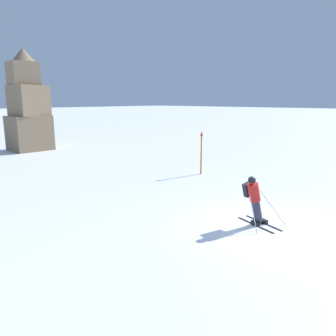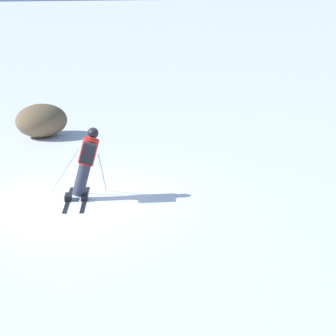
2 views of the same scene
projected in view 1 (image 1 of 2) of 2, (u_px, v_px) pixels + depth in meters
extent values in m
plane|color=white|center=(259.00, 224.00, 10.59)|extent=(300.00, 300.00, 0.00)
cube|color=black|center=(255.00, 225.00, 10.50)|extent=(0.58, 1.52, 0.01)
cube|color=black|center=(263.00, 223.00, 10.67)|extent=(0.58, 1.52, 0.01)
cube|color=black|center=(255.00, 223.00, 10.48)|extent=(0.22, 0.31, 0.12)
cube|color=black|center=(263.00, 221.00, 10.66)|extent=(0.22, 0.31, 0.12)
cylinder|color=#2D3342|center=(257.00, 211.00, 10.42)|extent=(0.51, 0.39, 0.78)
cylinder|color=red|center=(254.00, 192.00, 10.21)|extent=(0.57, 0.47, 0.65)
sphere|color=tan|center=(252.00, 181.00, 10.08)|extent=(0.31, 0.28, 0.26)
sphere|color=black|center=(252.00, 180.00, 10.07)|extent=(0.36, 0.32, 0.30)
cube|color=black|center=(248.00, 189.00, 10.42)|extent=(0.42, 0.29, 0.50)
cylinder|color=#B7B7BC|center=(253.00, 215.00, 9.95)|extent=(0.30, 0.47, 1.04)
cylinder|color=#B7B7BC|center=(273.00, 209.00, 10.34)|extent=(0.56, 0.73, 1.16)
cube|color=#7A664C|center=(30.00, 133.00, 25.77)|extent=(2.89, 2.46, 2.71)
cube|color=#7A664C|center=(29.00, 101.00, 25.28)|extent=(2.67, 2.46, 2.32)
cube|color=#7A664C|center=(23.00, 74.00, 24.82)|extent=(2.11, 2.02, 1.70)
cone|color=#7A664C|center=(23.00, 55.00, 24.56)|extent=(1.73, 1.73, 1.01)
cylinder|color=orange|center=(201.00, 153.00, 17.48)|extent=(0.08, 0.08, 2.26)
cylinder|color=red|center=(202.00, 135.00, 17.28)|extent=(0.13, 0.13, 0.10)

